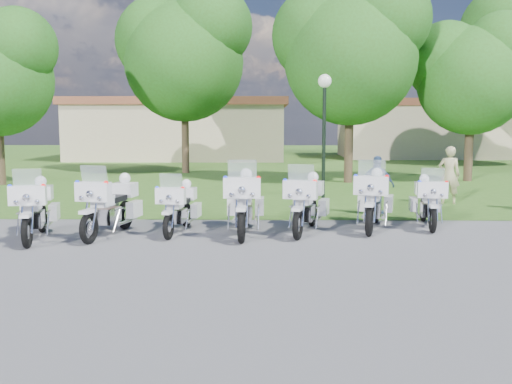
{
  "coord_description": "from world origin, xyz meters",
  "views": [
    {
      "loc": [
        -0.04,
        -11.45,
        2.5
      ],
      "look_at": [
        -0.29,
        1.2,
        0.95
      ],
      "focal_mm": 40.0,
      "sensor_mm": 36.0,
      "label": 1
    }
  ],
  "objects_px": {
    "motorcycle_4": "(307,203)",
    "motorcycle_5": "(374,199)",
    "motorcycle_1": "(111,205)",
    "motorcycle_6": "(427,201)",
    "bystander_c": "(377,186)",
    "bystander_a": "(449,175)",
    "motorcycle_3": "(244,202)",
    "lamp_post": "(324,105)",
    "motorcycle_0": "(36,208)",
    "motorcycle_2": "(179,207)"
  },
  "relations": [
    {
      "from": "motorcycle_1",
      "to": "bystander_a",
      "type": "bearing_deg",
      "value": -139.67
    },
    {
      "from": "motorcycle_1",
      "to": "motorcycle_3",
      "type": "bearing_deg",
      "value": -164.37
    },
    {
      "from": "motorcycle_3",
      "to": "motorcycle_4",
      "type": "bearing_deg",
      "value": -169.83
    },
    {
      "from": "bystander_c",
      "to": "motorcycle_1",
      "type": "bearing_deg",
      "value": 53.02
    },
    {
      "from": "lamp_post",
      "to": "bystander_a",
      "type": "xyz_separation_m",
      "value": [
        3.72,
        -1.32,
        -2.19
      ]
    },
    {
      "from": "motorcycle_4",
      "to": "bystander_a",
      "type": "height_order",
      "value": "bystander_a"
    },
    {
      "from": "motorcycle_5",
      "to": "motorcycle_0",
      "type": "bearing_deg",
      "value": 25.58
    },
    {
      "from": "motorcycle_3",
      "to": "lamp_post",
      "type": "xyz_separation_m",
      "value": [
        2.38,
        6.15,
        2.35
      ]
    },
    {
      "from": "motorcycle_3",
      "to": "motorcycle_6",
      "type": "height_order",
      "value": "motorcycle_3"
    },
    {
      "from": "motorcycle_5",
      "to": "bystander_a",
      "type": "height_order",
      "value": "bystander_a"
    },
    {
      "from": "motorcycle_4",
      "to": "bystander_a",
      "type": "relative_size",
      "value": 1.33
    },
    {
      "from": "motorcycle_0",
      "to": "motorcycle_5",
      "type": "relative_size",
      "value": 0.95
    },
    {
      "from": "bystander_c",
      "to": "motorcycle_4",
      "type": "bearing_deg",
      "value": 78.6
    },
    {
      "from": "motorcycle_1",
      "to": "motorcycle_6",
      "type": "distance_m",
      "value": 7.46
    },
    {
      "from": "motorcycle_4",
      "to": "bystander_c",
      "type": "relative_size",
      "value": 1.47
    },
    {
      "from": "motorcycle_4",
      "to": "bystander_c",
      "type": "distance_m",
      "value": 3.25
    },
    {
      "from": "motorcycle_0",
      "to": "motorcycle_6",
      "type": "height_order",
      "value": "motorcycle_0"
    },
    {
      "from": "motorcycle_2",
      "to": "lamp_post",
      "type": "bearing_deg",
      "value": -115.69
    },
    {
      "from": "bystander_a",
      "to": "lamp_post",
      "type": "bearing_deg",
      "value": -5.15
    },
    {
      "from": "motorcycle_4",
      "to": "motorcycle_5",
      "type": "height_order",
      "value": "motorcycle_5"
    },
    {
      "from": "motorcycle_1",
      "to": "motorcycle_5",
      "type": "height_order",
      "value": "motorcycle_5"
    },
    {
      "from": "motorcycle_4",
      "to": "bystander_a",
      "type": "xyz_separation_m",
      "value": [
        4.68,
        4.61,
        0.21
      ]
    },
    {
      "from": "lamp_post",
      "to": "motorcycle_3",
      "type": "bearing_deg",
      "value": -111.16
    },
    {
      "from": "motorcycle_6",
      "to": "bystander_a",
      "type": "bearing_deg",
      "value": -106.45
    },
    {
      "from": "motorcycle_2",
      "to": "motorcycle_6",
      "type": "bearing_deg",
      "value": -164.35
    },
    {
      "from": "motorcycle_6",
      "to": "bystander_c",
      "type": "height_order",
      "value": "bystander_c"
    },
    {
      "from": "motorcycle_0",
      "to": "motorcycle_2",
      "type": "distance_m",
      "value": 3.09
    },
    {
      "from": "motorcycle_0",
      "to": "motorcycle_3",
      "type": "xyz_separation_m",
      "value": [
        4.47,
        0.67,
        0.06
      ]
    },
    {
      "from": "motorcycle_5",
      "to": "bystander_c",
      "type": "height_order",
      "value": "motorcycle_5"
    },
    {
      "from": "motorcycle_6",
      "to": "motorcycle_1",
      "type": "bearing_deg",
      "value": 17.26
    },
    {
      "from": "motorcycle_5",
      "to": "lamp_post",
      "type": "xyz_separation_m",
      "value": [
        -0.66,
        5.45,
        2.37
      ]
    },
    {
      "from": "motorcycle_0",
      "to": "motorcycle_4",
      "type": "xyz_separation_m",
      "value": [
        5.9,
        0.9,
        0.01
      ]
    },
    {
      "from": "motorcycle_3",
      "to": "motorcycle_6",
      "type": "distance_m",
      "value": 4.5
    },
    {
      "from": "motorcycle_4",
      "to": "lamp_post",
      "type": "xyz_separation_m",
      "value": [
        0.96,
        5.92,
        2.4
      ]
    },
    {
      "from": "motorcycle_4",
      "to": "motorcycle_6",
      "type": "xyz_separation_m",
      "value": [
        2.97,
        0.78,
        -0.06
      ]
    },
    {
      "from": "motorcycle_5",
      "to": "motorcycle_6",
      "type": "xyz_separation_m",
      "value": [
        1.35,
        0.3,
        -0.09
      ]
    },
    {
      "from": "motorcycle_2",
      "to": "motorcycle_4",
      "type": "height_order",
      "value": "motorcycle_4"
    },
    {
      "from": "motorcycle_0",
      "to": "bystander_a",
      "type": "height_order",
      "value": "bystander_a"
    },
    {
      "from": "motorcycle_3",
      "to": "bystander_a",
      "type": "distance_m",
      "value": 7.79
    },
    {
      "from": "bystander_c",
      "to": "motorcycle_0",
      "type": "bearing_deg",
      "value": 51.51
    },
    {
      "from": "motorcycle_3",
      "to": "motorcycle_4",
      "type": "relative_size",
      "value": 1.09
    },
    {
      "from": "motorcycle_1",
      "to": "motorcycle_4",
      "type": "distance_m",
      "value": 4.41
    },
    {
      "from": "motorcycle_0",
      "to": "motorcycle_2",
      "type": "relative_size",
      "value": 1.11
    },
    {
      "from": "bystander_a",
      "to": "motorcycle_2",
      "type": "bearing_deg",
      "value": 46.24
    },
    {
      "from": "lamp_post",
      "to": "bystander_a",
      "type": "height_order",
      "value": "lamp_post"
    },
    {
      "from": "bystander_c",
      "to": "bystander_a",
      "type": "bearing_deg",
      "value": -112.39
    },
    {
      "from": "motorcycle_3",
      "to": "motorcycle_5",
      "type": "distance_m",
      "value": 3.12
    },
    {
      "from": "lamp_post",
      "to": "bystander_c",
      "type": "xyz_separation_m",
      "value": [
        1.12,
        -3.43,
        -2.27
      ]
    },
    {
      "from": "bystander_c",
      "to": "motorcycle_6",
      "type": "bearing_deg",
      "value": 145.84
    },
    {
      "from": "motorcycle_1",
      "to": "motorcycle_2",
      "type": "relative_size",
      "value": 1.14
    }
  ]
}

